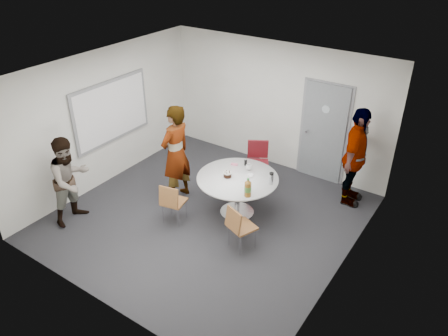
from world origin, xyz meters
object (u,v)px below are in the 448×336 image
Objects in this scene: door at (324,133)px; chair_near_right at (238,225)px; chair_far at (258,158)px; person_main at (176,154)px; person_left at (70,180)px; chair_near_left at (172,200)px; person_right at (355,157)px; whiteboard at (112,111)px; table at (239,183)px.

chair_near_right is at bearing -93.21° from door.
chair_near_right is 2.16m from chair_far.
person_main is 1.18× the size of person_left.
person_left is (-2.89, -0.93, 0.32)m from chair_near_right.
chair_far is 0.48× the size of person_main.
person_left reaches higher than chair_near_right.
chair_near_right is 0.88× the size of chair_far.
chair_near_left is at bearing -60.34° from person_left.
chair_far is at bearing 95.83° from person_right.
whiteboard is 2.37m from chair_near_left.
chair_near_left is (2.05, -0.69, -0.97)m from whiteboard.
person_right is at bearing -49.48° from person_left.
whiteboard reaches higher than table.
chair_near_right is (-0.16, -2.91, -0.54)m from door.
chair_near_left is at bearing -18.56° from whiteboard.
person_main reaches higher than table.
chair_far is at bearing -137.09° from door.
door is 1.12× the size of whiteboard.
chair_near_right is (1.35, 0.06, 0.01)m from chair_near_left.
chair_near_right is 0.42× the size of person_main.
door is 2.66× the size of chair_near_left.
person_right is at bearing 33.80° from chair_near_left.
chair_far is 1.72m from person_main.
person_right is (1.55, 1.54, 0.30)m from table.
chair_near_right is at bearing -9.71° from chair_near_left.
chair_near_right is at bearing -10.51° from whiteboard.
person_left is (-3.05, -3.84, -0.22)m from door.
door reaches higher than person_main.
person_left is at bearing -143.02° from table.
chair_near_right is at bearing 81.45° from chair_far.
door reaches higher than chair_near_right.
door is 2.97m from chair_near_right.
person_left is (-2.07, -2.93, 0.25)m from chair_far.
person_right is at bearing -32.19° from door.
chair_near_left is 0.41× the size of person_right.
person_main is at bearing 115.44° from person_right.
chair_near_right is at bearing -71.99° from person_left.
person_main is (-1.28, -0.18, 0.29)m from table.
whiteboard is at bearing -169.46° from chair_near_right.
chair_near_left is at bearing 44.81° from chair_far.
person_left is at bearing -162.70° from chair_near_left.
chair_near_left is at bearing -132.06° from table.
door is at bearing 142.06° from person_main.
person_right is (0.85, -0.53, -0.07)m from door.
chair_near_right is 1.99m from person_main.
person_right is (2.83, 1.72, 0.01)m from person_main.
chair_near_right is (0.54, -0.84, -0.17)m from table.
person_main reaches higher than chair_far.
table is at bearing 35.75° from chair_near_left.
person_right is at bearing 44.91° from table.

